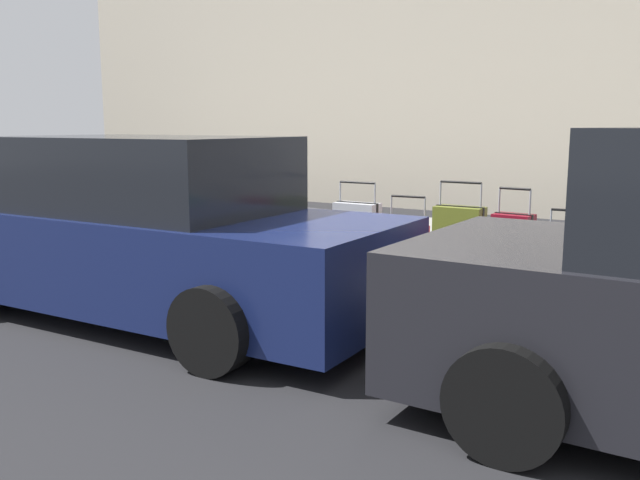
% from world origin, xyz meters
% --- Properties ---
extents(ground_plane, '(40.00, 40.00, 0.00)m').
position_xyz_m(ground_plane, '(0.00, 0.00, 0.00)').
color(ground_plane, black).
extents(sidewalk_curb, '(18.00, 5.00, 0.14)m').
position_xyz_m(sidewalk_curb, '(0.00, -2.50, 0.07)').
color(sidewalk_curb, gray).
rests_on(sidewalk_curb, ground_plane).
extents(suitcase_teal_1, '(0.49, 0.23, 0.97)m').
position_xyz_m(suitcase_teal_1, '(-2.67, -0.56, 0.49)').
color(suitcase_teal_1, '#0F606B').
rests_on(suitcase_teal_1, sidewalk_curb).
extents(suitcase_navy_2, '(0.44, 0.23, 0.82)m').
position_xyz_m(suitcase_navy_2, '(-2.10, -0.68, 0.40)').
color(suitcase_navy_2, navy).
rests_on(suitcase_navy_2, sidewalk_curb).
extents(suitcase_maroon_3, '(0.38, 0.27, 1.01)m').
position_xyz_m(suitcase_maroon_3, '(-1.58, -0.60, 0.51)').
color(suitcase_maroon_3, maroon).
rests_on(suitcase_maroon_3, sidewalk_curb).
extents(suitcase_olive_4, '(0.50, 0.27, 1.04)m').
position_xyz_m(suitcase_olive_4, '(-1.03, -0.59, 0.53)').
color(suitcase_olive_4, '#59601E').
rests_on(suitcase_olive_4, sidewalk_curb).
extents(suitcase_red_5, '(0.45, 0.23, 0.86)m').
position_xyz_m(suitcase_red_5, '(-0.45, -0.61, 0.41)').
color(suitcase_red_5, red).
rests_on(suitcase_red_5, sidewalk_curb).
extents(suitcase_silver_6, '(0.50, 0.24, 0.99)m').
position_xyz_m(suitcase_silver_6, '(0.14, -0.55, 0.52)').
color(suitcase_silver_6, '#9EA0A8').
rests_on(suitcase_silver_6, sidewalk_curb).
extents(suitcase_black_7, '(0.39, 0.22, 0.62)m').
position_xyz_m(suitcase_black_7, '(0.70, -0.64, 0.42)').
color(suitcase_black_7, black).
rests_on(suitcase_black_7, sidewalk_curb).
extents(suitcase_teal_8, '(0.44, 0.23, 0.84)m').
position_xyz_m(suitcase_teal_8, '(1.22, -0.57, 0.40)').
color(suitcase_teal_8, '#0F606B').
rests_on(suitcase_teal_8, sidewalk_curb).
extents(fire_hydrant, '(0.39, 0.21, 0.84)m').
position_xyz_m(fire_hydrant, '(2.13, -0.63, 0.58)').
color(fire_hydrant, red).
rests_on(fire_hydrant, sidewalk_curb).
extents(bollard_post, '(0.14, 0.14, 0.89)m').
position_xyz_m(bollard_post, '(2.80, -0.48, 0.59)').
color(bollard_post, '#333338').
rests_on(bollard_post, sidewalk_curb).
extents(parked_car_navy_1, '(4.86, 2.15, 1.63)m').
position_xyz_m(parked_car_navy_1, '(1.08, 1.66, 0.76)').
color(parked_car_navy_1, '#141E4C').
rests_on(parked_car_navy_1, ground_plane).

